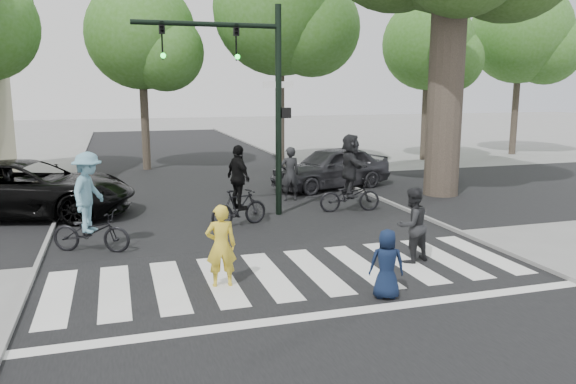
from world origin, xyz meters
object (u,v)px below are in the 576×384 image
(cyclist_right, at_px, (350,177))
(pedestrian_woman, at_px, (221,246))
(pedestrian_adult, at_px, (412,225))
(cyclist_left, at_px, (90,209))
(pedestrian_child, at_px, (387,264))
(car_suv, at_px, (28,189))
(cyclist_mid, at_px, (239,193))
(traffic_signal, at_px, (249,81))
(car_grey, at_px, (331,167))

(cyclist_right, bearing_deg, pedestrian_woman, -132.98)
(pedestrian_adult, relative_size, cyclist_left, 0.71)
(pedestrian_child, bearing_deg, car_suv, -32.11)
(cyclist_mid, bearing_deg, pedestrian_adult, -55.31)
(traffic_signal, relative_size, pedestrian_woman, 3.77)
(traffic_signal, distance_m, cyclist_left, 5.73)
(traffic_signal, relative_size, pedestrian_adult, 3.66)
(cyclist_left, height_order, car_suv, cyclist_left)
(traffic_signal, bearing_deg, car_grey, 42.91)
(traffic_signal, distance_m, car_grey, 6.22)
(pedestrian_child, relative_size, car_grey, 0.28)
(pedestrian_woman, height_order, car_suv, car_suv)
(pedestrian_adult, relative_size, car_suv, 0.28)
(pedestrian_child, distance_m, cyclist_right, 7.12)
(pedestrian_adult, xyz_separation_m, cyclist_left, (-6.65, 2.83, 0.18))
(pedestrian_child, bearing_deg, pedestrian_woman, -9.07)
(traffic_signal, xyz_separation_m, pedestrian_child, (0.82, -6.98, -3.27))
(car_suv, xyz_separation_m, car_grey, (10.12, 1.78, -0.04))
(cyclist_mid, distance_m, cyclist_right, 3.69)
(cyclist_left, height_order, cyclist_right, cyclist_right)
(traffic_signal, height_order, pedestrian_woman, traffic_signal)
(pedestrian_child, distance_m, cyclist_mid, 6.12)
(cyclist_mid, bearing_deg, cyclist_left, -160.15)
(pedestrian_child, distance_m, car_grey, 11.10)
(pedestrian_adult, bearing_deg, cyclist_right, -113.72)
(cyclist_right, distance_m, car_grey, 4.01)
(pedestrian_woman, distance_m, car_suv, 8.54)
(pedestrian_adult, distance_m, car_suv, 11.07)
(pedestrian_child, height_order, pedestrian_adult, pedestrian_adult)
(car_suv, bearing_deg, cyclist_mid, -103.00)
(pedestrian_adult, xyz_separation_m, cyclist_right, (0.71, 4.98, 0.23))
(pedestrian_adult, height_order, car_suv, car_suv)
(pedestrian_adult, height_order, cyclist_left, cyclist_left)
(cyclist_left, bearing_deg, pedestrian_child, -41.78)
(traffic_signal, relative_size, cyclist_right, 2.54)
(pedestrian_child, xyz_separation_m, cyclist_mid, (-1.40, 5.96, 0.28))
(cyclist_right, bearing_deg, pedestrian_child, -108.05)
(traffic_signal, bearing_deg, car_suv, 163.03)
(cyclist_mid, xyz_separation_m, car_grey, (4.52, 4.69, -0.13))
(cyclist_mid, height_order, car_suv, cyclist_mid)
(pedestrian_child, xyz_separation_m, cyclist_right, (2.20, 6.76, 0.42))
(car_suv, bearing_deg, traffic_signal, -92.51)
(cyclist_mid, distance_m, car_suv, 6.31)
(pedestrian_child, relative_size, cyclist_mid, 0.57)
(pedestrian_woman, distance_m, cyclist_mid, 4.66)
(pedestrian_child, xyz_separation_m, car_suv, (-7.00, 8.87, 0.19))
(pedestrian_adult, bearing_deg, car_grey, -116.05)
(pedestrian_woman, distance_m, car_grey, 10.87)
(pedestrian_woman, xyz_separation_m, car_suv, (-4.29, 7.38, 0.03))
(traffic_signal, xyz_separation_m, car_grey, (3.95, 3.67, -3.12))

